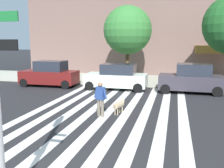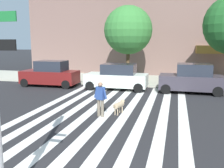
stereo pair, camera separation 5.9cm
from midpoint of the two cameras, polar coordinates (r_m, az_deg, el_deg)
ground_plane at (r=12.72m, az=2.92°, el=-6.44°), size 160.00×160.00×0.00m
sidewalk_far at (r=22.64m, az=8.06°, el=0.80°), size 80.00×6.00×0.15m
crosswalk_stripes at (r=12.89m, az=-0.53°, el=-6.19°), size 7.65×13.92×0.01m
parked_car_near_curb at (r=20.47m, az=-13.57°, el=2.14°), size 4.41×1.91×2.00m
parked_car_behind_first at (r=18.60m, az=1.24°, el=1.54°), size 4.45×1.97×1.87m
parked_car_third_in_line at (r=18.15m, az=17.50°, el=1.04°), size 4.24×1.97×1.99m
street_tree_nearest at (r=21.79m, az=3.72°, el=11.93°), size 4.04×4.04×6.28m
pedestrian_dog_walker at (r=11.89m, az=-2.45°, el=-2.97°), size 0.70×0.33×1.64m
dog_on_leash at (r=12.44m, az=1.76°, el=-4.68°), size 0.45×1.07×0.65m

